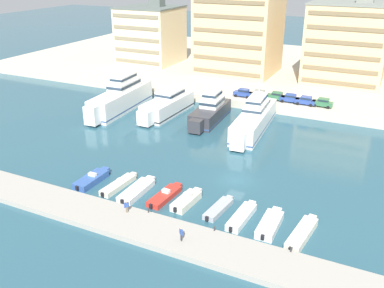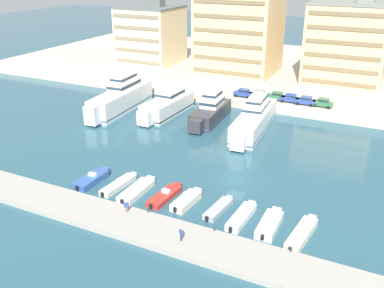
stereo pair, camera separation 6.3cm
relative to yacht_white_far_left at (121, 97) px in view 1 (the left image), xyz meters
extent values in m
plane|color=#285160|center=(33.05, -19.11, -2.75)|extent=(400.00, 400.00, 0.00)
cube|color=#BCB29E|center=(33.05, 46.76, -1.92)|extent=(180.00, 70.00, 1.65)
cube|color=#9E998E|center=(33.05, -35.72, -2.40)|extent=(120.00, 5.82, 0.70)
cube|color=white|center=(-0.01, 0.14, -0.61)|extent=(5.68, 19.44, 4.28)
cube|color=white|center=(0.63, -10.46, -0.50)|extent=(2.62, 2.41, 3.64)
cube|color=#334C7F|center=(-0.01, 0.14, -2.00)|extent=(5.74, 19.63, 0.24)
cube|color=white|center=(-0.10, 1.58, 2.35)|extent=(4.01, 8.26, 1.65)
cube|color=#233342|center=(-0.10, 1.58, 2.52)|extent=(4.06, 8.35, 0.59)
cube|color=white|center=(-0.10, 1.58, 3.86)|extent=(3.13, 6.44, 1.37)
cube|color=#233342|center=(-0.10, 1.58, 4.00)|extent=(3.17, 6.51, 0.49)
cylinder|color=silver|center=(-0.17, 2.79, 5.45)|extent=(0.16, 0.16, 1.80)
cube|color=white|center=(-0.61, 10.17, -1.57)|extent=(3.90, 1.13, 0.20)
cube|color=white|center=(10.01, 2.17, -1.09)|extent=(5.21, 14.44, 3.32)
cube|color=white|center=(9.75, -6.04, -1.01)|extent=(2.69, 2.46, 2.82)
cube|color=black|center=(10.01, 2.17, -2.17)|extent=(5.26, 14.58, 0.24)
cube|color=white|center=(10.05, 3.24, 1.29)|extent=(3.90, 6.12, 1.44)
cube|color=#233342|center=(10.05, 3.24, 1.43)|extent=(3.94, 6.18, 0.52)
cylinder|color=silver|center=(10.08, 4.14, 2.90)|extent=(0.16, 0.16, 1.80)
cube|color=white|center=(10.26, 9.76, -1.84)|extent=(4.06, 1.03, 0.20)
cube|color=#333338|center=(19.58, 2.31, -1.35)|extent=(5.16, 13.33, 2.81)
cube|color=#333338|center=(20.03, -5.21, -1.28)|extent=(2.54, 2.33, 2.39)
cube|color=#334C7F|center=(19.58, 2.31, -2.26)|extent=(5.21, 13.46, 0.24)
cube|color=white|center=(19.52, 3.29, 0.83)|extent=(3.74, 5.69, 1.55)
cube|color=#233342|center=(19.52, 3.29, 0.99)|extent=(3.79, 5.75, 0.56)
cube|color=white|center=(19.52, 3.29, 2.31)|extent=(2.92, 4.44, 1.40)
cube|color=#233342|center=(19.52, 3.29, 2.45)|extent=(2.95, 4.49, 0.50)
cylinder|color=silver|center=(19.47, 4.11, 3.91)|extent=(0.16, 0.16, 1.80)
cube|color=#333338|center=(19.16, 9.29, -1.98)|extent=(3.77, 1.12, 0.20)
cube|color=white|center=(28.95, 1.33, -1.02)|extent=(5.82, 19.54, 3.46)
cube|color=white|center=(29.75, -9.26, -0.94)|extent=(2.57, 2.37, 2.94)
cube|color=#334C7F|center=(28.95, 1.33, -2.15)|extent=(5.88, 19.74, 0.24)
cube|color=white|center=(28.84, 2.77, 1.39)|extent=(4.02, 8.33, 1.36)
cube|color=#233342|center=(28.84, 2.77, 1.53)|extent=(4.07, 8.41, 0.49)
cube|color=white|center=(28.84, 2.77, 2.73)|extent=(3.13, 6.50, 1.31)
cube|color=#233342|center=(28.84, 2.77, 2.86)|extent=(3.17, 6.56, 0.47)
cylinder|color=silver|center=(28.75, 3.98, 4.28)|extent=(0.16, 0.16, 1.80)
cube|color=white|center=(28.19, 11.39, -1.80)|extent=(3.78, 1.18, 0.20)
cube|color=#33569E|center=(14.69, -28.99, -2.27)|extent=(2.19, 5.66, 0.96)
cube|color=#33569E|center=(14.72, -25.74, -2.27)|extent=(1.19, 0.97, 0.81)
cube|color=silver|center=(14.70, -28.57, -1.60)|extent=(1.18, 0.61, 0.39)
cube|color=#283847|center=(14.70, -28.29, -1.54)|extent=(1.07, 0.09, 0.24)
cube|color=black|center=(14.67, -31.99, -2.12)|extent=(0.36, 0.28, 0.60)
cube|color=beige|center=(18.97, -28.42, -2.38)|extent=(1.99, 6.44, 0.75)
cube|color=beige|center=(19.20, -24.94, -2.38)|extent=(0.91, 0.77, 0.64)
cube|color=silver|center=(19.00, -27.95, -1.82)|extent=(0.91, 0.66, 0.36)
cube|color=#283847|center=(19.02, -27.67, -1.76)|extent=(0.79, 0.13, 0.22)
cube|color=black|center=(18.75, -31.77, -2.23)|extent=(0.38, 0.30, 0.60)
cube|color=white|center=(22.19, -28.78, -2.33)|extent=(2.22, 6.46, 0.84)
cube|color=white|center=(22.17, -25.12, -2.33)|extent=(1.20, 0.98, 0.72)
cube|color=black|center=(22.22, -32.18, -2.18)|extent=(0.36, 0.28, 0.60)
cube|color=red|center=(26.30, -28.28, -2.39)|extent=(2.30, 6.04, 0.72)
cube|color=red|center=(26.52, -24.95, -2.39)|extent=(1.10, 0.92, 0.61)
cube|color=silver|center=(26.33, -27.84, -1.80)|extent=(1.08, 0.67, 0.46)
cube|color=#283847|center=(26.35, -27.56, -1.73)|extent=(0.95, 0.14, 0.28)
cube|color=black|center=(26.09, -31.42, -2.24)|extent=(0.38, 0.30, 0.60)
cube|color=beige|center=(29.60, -28.35, -2.25)|extent=(2.28, 5.14, 1.01)
cube|color=beige|center=(29.83, -25.48, -2.25)|extent=(1.10, 0.93, 0.85)
cube|color=silver|center=(29.63, -27.97, -1.47)|extent=(1.08, 0.68, 0.54)
cube|color=#283847|center=(29.65, -27.69, -1.39)|extent=(0.94, 0.16, 0.33)
cube|color=black|center=(29.38, -31.02, -2.10)|extent=(0.38, 0.31, 0.60)
cube|color=#9EA3A8|center=(34.00, -28.02, -2.40)|extent=(2.11, 5.58, 0.70)
cube|color=#9EA3A8|center=(34.31, -25.00, -2.40)|extent=(0.92, 0.78, 0.60)
cube|color=black|center=(33.70, -30.91, -2.25)|extent=(0.39, 0.32, 0.60)
cube|color=white|center=(37.32, -28.66, -2.30)|extent=(1.98, 6.21, 0.89)
cube|color=white|center=(37.50, -25.26, -2.30)|extent=(0.95, 0.79, 0.76)
cube|color=silver|center=(37.35, -28.20, -1.65)|extent=(0.94, 0.65, 0.41)
cube|color=#283847|center=(37.36, -27.92, -1.59)|extent=(0.83, 0.12, 0.24)
cube|color=black|center=(37.15, -31.90, -2.15)|extent=(0.37, 0.30, 0.60)
cube|color=white|center=(40.94, -28.91, -2.22)|extent=(2.14, 5.54, 1.06)
cube|color=white|center=(40.90, -25.74, -2.22)|extent=(1.15, 0.94, 0.90)
cube|color=black|center=(40.98, -31.85, -2.07)|extent=(0.36, 0.28, 0.60)
cube|color=beige|center=(44.76, -29.07, -2.26)|extent=(2.48, 6.97, 0.98)
cube|color=beige|center=(45.20, -25.35, -2.26)|extent=(1.01, 0.87, 0.83)
cube|color=silver|center=(44.82, -28.57, -1.59)|extent=(1.00, 0.70, 0.35)
cube|color=#283847|center=(44.85, -28.29, -1.54)|extent=(0.85, 0.18, 0.21)
cube|color=black|center=(44.34, -32.64, -2.11)|extent=(0.39, 0.32, 0.60)
cube|color=#28428E|center=(21.79, 15.10, -0.38)|extent=(4.16, 1.84, 0.80)
cube|color=#28428E|center=(21.94, 15.10, 0.36)|extent=(2.15, 1.63, 0.68)
cube|color=#1E2833|center=(21.94, 15.10, 0.36)|extent=(2.11, 1.65, 0.37)
cylinder|color=black|center=(20.41, 14.30, -0.78)|extent=(0.65, 0.24, 0.64)
cylinder|color=black|center=(20.47, 16.00, -0.78)|extent=(0.65, 0.24, 0.64)
cylinder|color=black|center=(23.11, 14.20, -0.78)|extent=(0.65, 0.24, 0.64)
cylinder|color=black|center=(23.17, 15.90, -0.78)|extent=(0.65, 0.24, 0.64)
cube|color=slate|center=(25.15, 15.59, -0.38)|extent=(4.11, 1.72, 0.80)
cube|color=slate|center=(25.30, 15.59, 0.36)|extent=(2.11, 1.57, 0.68)
cube|color=#1E2833|center=(25.30, 15.59, 0.36)|extent=(2.07, 1.59, 0.37)
cylinder|color=black|center=(23.81, 14.73, -0.78)|extent=(0.64, 0.22, 0.64)
cylinder|color=black|center=(23.80, 16.43, -0.78)|extent=(0.64, 0.22, 0.64)
cylinder|color=black|center=(26.51, 14.75, -0.78)|extent=(0.64, 0.22, 0.64)
cylinder|color=black|center=(26.50, 16.45, -0.78)|extent=(0.64, 0.22, 0.64)
cube|color=#2D6642|center=(29.05, 15.89, -0.38)|extent=(4.10, 1.71, 0.80)
cube|color=#2D6642|center=(29.20, 15.89, 0.36)|extent=(2.10, 1.56, 0.68)
cube|color=#1E2833|center=(29.20, 15.89, 0.36)|extent=(2.06, 1.58, 0.37)
cylinder|color=black|center=(27.70, 15.05, -0.78)|extent=(0.64, 0.22, 0.64)
cylinder|color=black|center=(27.70, 16.75, -0.78)|extent=(0.64, 0.22, 0.64)
cylinder|color=black|center=(30.40, 15.04, -0.78)|extent=(0.64, 0.22, 0.64)
cylinder|color=black|center=(30.40, 16.74, -0.78)|extent=(0.64, 0.22, 0.64)
cube|color=#28428E|center=(32.02, 15.68, -0.38)|extent=(4.11, 1.73, 0.80)
cube|color=#28428E|center=(32.17, 15.68, 0.36)|extent=(2.11, 1.57, 0.68)
cube|color=#1E2833|center=(32.17, 15.68, 0.36)|extent=(2.07, 1.59, 0.37)
cylinder|color=black|center=(30.66, 14.84, -0.78)|extent=(0.64, 0.22, 0.64)
cylinder|color=black|center=(30.67, 16.54, -0.78)|extent=(0.64, 0.22, 0.64)
cylinder|color=black|center=(33.36, 14.82, -0.78)|extent=(0.64, 0.22, 0.64)
cylinder|color=black|center=(33.37, 16.52, -0.78)|extent=(0.64, 0.22, 0.64)
cube|color=#28428E|center=(35.33, 15.41, -0.38)|extent=(4.12, 1.74, 0.80)
cube|color=#28428E|center=(35.48, 15.41, 0.36)|extent=(2.11, 1.58, 0.68)
cube|color=#1E2833|center=(35.48, 15.41, 0.36)|extent=(2.07, 1.59, 0.37)
cylinder|color=black|center=(33.97, 14.57, -0.78)|extent=(0.64, 0.23, 0.64)
cylinder|color=black|center=(33.99, 16.27, -0.78)|extent=(0.64, 0.23, 0.64)
cylinder|color=black|center=(36.67, 14.55, -0.78)|extent=(0.64, 0.23, 0.64)
cylinder|color=black|center=(36.69, 16.25, -0.78)|extent=(0.64, 0.23, 0.64)
cube|color=#2D6642|center=(38.80, 15.59, -0.38)|extent=(4.18, 1.89, 0.80)
cube|color=#2D6642|center=(38.95, 15.58, 0.36)|extent=(2.17, 1.66, 0.68)
cube|color=#1E2833|center=(38.95, 15.58, 0.36)|extent=(2.13, 1.67, 0.37)
cylinder|color=black|center=(37.41, 14.80, -0.78)|extent=(0.65, 0.25, 0.64)
cylinder|color=black|center=(37.49, 16.50, -0.78)|extent=(0.65, 0.25, 0.64)
cylinder|color=black|center=(40.10, 14.68, -0.78)|extent=(0.65, 0.25, 0.64)
cylinder|color=black|center=(40.18, 16.37, -0.78)|extent=(0.65, 0.25, 0.64)
cube|color=beige|center=(-14.58, 36.96, 6.59)|extent=(15.58, 15.50, 15.37)
cube|color=#7E7359|center=(-14.58, 29.11, 0.44)|extent=(14.33, 0.24, 0.90)
cube|color=#7E7359|center=(-14.58, 29.11, 3.51)|extent=(14.33, 0.24, 0.90)
cube|color=#7E7359|center=(-14.58, 29.11, 6.59)|extent=(14.33, 0.24, 0.90)
cube|color=#7E7359|center=(-14.58, 29.11, 9.66)|extent=(14.33, 0.24, 0.90)
cube|color=#7E7359|center=(-14.58, 29.11, 12.73)|extent=(14.33, 0.24, 0.90)
cube|color=#56605B|center=(-14.58, 36.96, 14.47)|extent=(15.89, 15.81, 0.40)
cube|color=#56605B|center=(-12.24, 36.96, 15.67)|extent=(3.60, 3.20, 2.00)
cube|color=#E0BC84|center=(12.62, 36.45, 9.05)|extent=(19.58, 17.12, 20.30)
cube|color=#7B6748|center=(12.62, 27.79, 0.59)|extent=(18.01, 0.24, 0.90)
cube|color=#7B6748|center=(12.62, 27.79, 3.98)|extent=(18.01, 0.24, 0.90)
cube|color=#7B6748|center=(12.62, 27.79, 7.36)|extent=(18.01, 0.24, 0.90)
cube|color=#7B6748|center=(12.62, 27.79, 10.75)|extent=(18.01, 0.24, 0.90)
cube|color=#7B6748|center=(12.62, 27.79, 14.13)|extent=(18.01, 0.24, 0.90)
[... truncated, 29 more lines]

